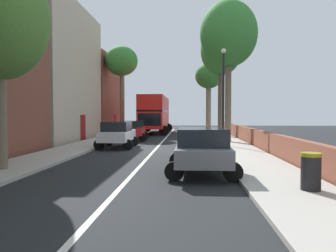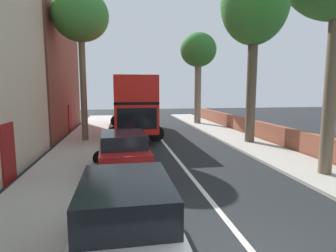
{
  "view_description": "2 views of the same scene",
  "coord_description": "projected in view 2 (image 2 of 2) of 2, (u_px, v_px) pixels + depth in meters",
  "views": [
    {
      "loc": [
        1.98,
        -20.13,
        2.18
      ],
      "look_at": [
        0.25,
        8.63,
        1.12
      ],
      "focal_mm": 35.3,
      "sensor_mm": 36.0,
      "label": 1
    },
    {
      "loc": [
        -2.54,
        -4.23,
        3.26
      ],
      "look_at": [
        0.36,
        12.9,
        0.95
      ],
      "focal_mm": 29.57,
      "sensor_mm": 36.0,
      "label": 2
    }
  ],
  "objects": [
    {
      "name": "double_decker_bus",
      "position": [
        132.0,
        102.0,
        20.61
      ],
      "size": [
        3.58,
        11.06,
        4.06
      ],
      "color": "red",
      "rests_on": "ground"
    },
    {
      "name": "parked_car_red_left_0",
      "position": [
        123.0,
        150.0,
        10.78
      ],
      "size": [
        2.6,
        4.05,
        1.62
      ],
      "color": "#AD1919",
      "rests_on": "ground"
    },
    {
      "name": "parked_car_white_left_3",
      "position": [
        126.0,
        216.0,
        5.06
      ],
      "size": [
        2.41,
        4.07,
        1.68
      ],
      "color": "silver",
      "rests_on": "ground"
    },
    {
      "name": "street_tree_right_3",
      "position": [
        198.0,
        52.0,
        25.23
      ],
      "size": [
        3.29,
        3.29,
        8.26
      ],
      "color": "#7A6B56",
      "rests_on": "sidewalk_right"
    },
    {
      "name": "street_tree_right_5",
      "position": [
        255.0,
        5.0,
        15.74
      ],
      "size": [
        3.87,
        3.87,
        10.39
      ],
      "color": "brown",
      "rests_on": "sidewalk_right"
    },
    {
      "name": "street_tree_left_6",
      "position": [
        81.0,
        18.0,
        16.32
      ],
      "size": [
        3.31,
        3.31,
        8.98
      ],
      "color": "brown",
      "rests_on": "sidewalk_left"
    }
  ]
}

